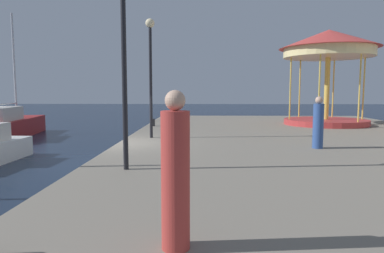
% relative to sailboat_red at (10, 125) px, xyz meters
% --- Properties ---
extents(ground_plane, '(120.00, 120.00, 0.00)m').
position_rel_sailboat_red_xyz_m(ground_plane, '(8.04, -7.24, -0.71)').
color(ground_plane, '#162338').
extents(quay_dock, '(14.71, 28.30, 0.80)m').
position_rel_sailboat_red_xyz_m(quay_dock, '(15.40, -7.24, -0.31)').
color(quay_dock, gray).
rests_on(quay_dock, ground).
extents(sailboat_red, '(2.89, 6.84, 7.28)m').
position_rel_sailboat_red_xyz_m(sailboat_red, '(0.00, 0.00, 0.00)').
color(sailboat_red, maroon).
rests_on(sailboat_red, ground).
extents(carousel, '(5.35, 5.35, 5.23)m').
position_rel_sailboat_red_xyz_m(carousel, '(18.08, -0.06, 4.00)').
color(carousel, '#B23333').
rests_on(carousel, quay_dock).
extents(lamp_post_near_edge, '(0.36, 0.36, 4.64)m').
position_rel_sailboat_red_xyz_m(lamp_post_near_edge, '(9.26, -11.48, 3.23)').
color(lamp_post_near_edge, black).
rests_on(lamp_post_near_edge, quay_dock).
extents(lamp_post_mid_promenade, '(0.36, 0.36, 4.70)m').
position_rel_sailboat_red_xyz_m(lamp_post_mid_promenade, '(9.06, -5.82, 3.26)').
color(lamp_post_mid_promenade, black).
rests_on(lamp_post_mid_promenade, quay_dock).
extents(bollard_south, '(0.24, 0.24, 0.40)m').
position_rel_sailboat_red_xyz_m(bollard_south, '(8.60, 2.83, 0.29)').
color(bollard_south, '#2D2D33').
rests_on(bollard_south, quay_dock).
extents(bollard_center, '(0.24, 0.24, 0.40)m').
position_rel_sailboat_red_xyz_m(bollard_center, '(8.46, -1.13, 0.29)').
color(bollard_center, '#2D2D33').
rests_on(bollard_center, quay_dock).
extents(person_far_corner, '(0.34, 0.34, 1.89)m').
position_rel_sailboat_red_xyz_m(person_far_corner, '(10.76, -15.64, 0.97)').
color(person_far_corner, '#B23833').
rests_on(person_far_corner, quay_dock).
extents(person_near_carousel, '(0.34, 0.34, 1.70)m').
position_rel_sailboat_red_xyz_m(person_near_carousel, '(14.90, -8.24, 0.88)').
color(person_near_carousel, '#2D4C8C').
rests_on(person_near_carousel, quay_dock).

